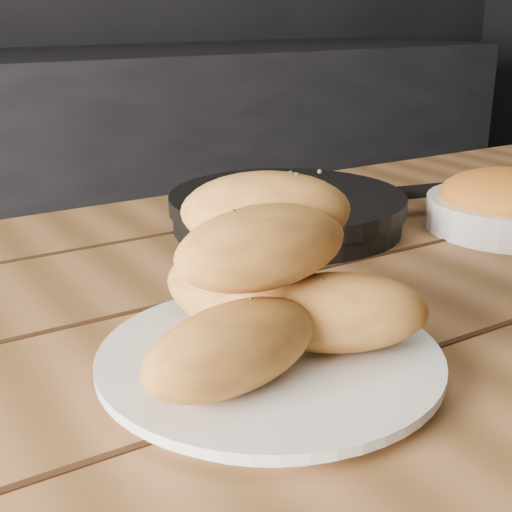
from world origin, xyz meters
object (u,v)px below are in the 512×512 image
(skillet, at_px, (289,210))
(bowl, at_px, (510,204))
(plate, at_px, (270,362))
(bread_rolls, at_px, (267,283))
(table, at_px, (386,381))

(skillet, distance_m, bowl, 0.28)
(plate, xyz_separation_m, skillet, (0.22, 0.30, 0.01))
(bowl, bearing_deg, bread_rolls, -161.83)
(table, height_order, bowl, bowl)
(bread_rolls, relative_size, bowl, 1.22)
(table, distance_m, skillet, 0.27)
(bread_rolls, bearing_deg, plate, -62.93)
(bread_rolls, distance_m, skillet, 0.38)
(table, height_order, skillet, skillet)
(plate, xyz_separation_m, bread_rolls, (-0.00, 0.00, 0.06))
(skillet, bearing_deg, table, -100.04)
(plate, relative_size, skillet, 0.62)
(table, bearing_deg, bread_rolls, -161.95)
(plate, relative_size, bowl, 1.30)
(table, relative_size, plate, 5.82)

